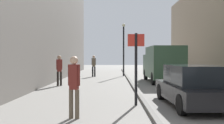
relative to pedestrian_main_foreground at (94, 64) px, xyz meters
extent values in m
plane|color=gray|center=(1.31, -7.94, -1.08)|extent=(80.00, 80.00, 0.00)
cube|color=slate|center=(-3.36, -7.94, 3.83)|extent=(2.16, 40.00, 9.81)
cube|color=#615F5B|center=(2.89, -7.94, -1.02)|extent=(0.16, 40.00, 0.12)
cylinder|color=black|center=(0.09, 0.01, -0.64)|extent=(0.13, 0.13, 0.88)
cylinder|color=black|center=(-0.09, -0.01, -0.64)|extent=(0.13, 0.13, 0.88)
cube|color=brown|center=(0.00, 0.00, 0.17)|extent=(0.26, 0.22, 0.75)
cylinder|color=brown|center=(0.13, 0.01, 0.23)|extent=(0.10, 0.10, 0.64)
cylinder|color=brown|center=(-0.13, -0.01, 0.23)|extent=(0.10, 0.10, 0.64)
sphere|color=tan|center=(0.00, 0.00, 0.67)|extent=(0.24, 0.24, 0.24)
cylinder|color=brown|center=(0.55, -15.35, -0.67)|extent=(0.12, 0.12, 0.83)
cylinder|color=brown|center=(0.73, -15.38, -0.67)|extent=(0.12, 0.12, 0.83)
cube|color=maroon|center=(0.64, -15.37, 0.10)|extent=(0.26, 0.23, 0.71)
cylinder|color=maroon|center=(0.51, -15.35, 0.16)|extent=(0.10, 0.10, 0.60)
cylinder|color=maroon|center=(0.76, -15.39, 0.16)|extent=(0.10, 0.10, 0.60)
sphere|color=tan|center=(0.64, -15.37, 0.57)|extent=(0.23, 0.23, 0.23)
cylinder|color=black|center=(-1.43, -7.13, -0.65)|extent=(0.13, 0.13, 0.86)
cylinder|color=black|center=(-1.61, -7.19, -0.65)|extent=(0.13, 0.13, 0.86)
cube|color=maroon|center=(-1.52, -7.16, 0.15)|extent=(0.29, 0.27, 0.73)
cylinder|color=maroon|center=(-1.40, -7.12, 0.20)|extent=(0.10, 0.10, 0.62)
cylinder|color=maroon|center=(-1.65, -7.20, 0.20)|extent=(0.10, 0.10, 0.62)
sphere|color=#9E755B|center=(-1.52, -7.16, 0.63)|extent=(0.24, 0.24, 0.24)
cube|color=#335138|center=(5.14, -5.49, 0.30)|extent=(2.05, 3.81, 2.09)
cube|color=#335138|center=(5.12, -2.86, 0.04)|extent=(2.04, 1.49, 1.57)
cube|color=black|center=(5.12, -2.34, 0.39)|extent=(1.70, 0.05, 0.69)
cylinder|color=black|center=(4.21, -3.01, -0.68)|extent=(0.22, 0.80, 0.80)
cylinder|color=black|center=(6.04, -3.00, -0.68)|extent=(0.22, 0.80, 0.80)
cylinder|color=black|center=(4.23, -6.70, -0.68)|extent=(0.22, 0.80, 0.80)
cylinder|color=black|center=(6.06, -6.69, -0.68)|extent=(0.22, 0.80, 0.80)
cube|color=black|center=(4.57, -13.50, -0.59)|extent=(1.95, 4.26, 0.55)
cube|color=black|center=(4.57, -13.50, 0.03)|extent=(1.60, 2.57, 0.68)
cylinder|color=black|center=(3.69, -12.10, -0.76)|extent=(0.22, 0.65, 0.64)
cylinder|color=black|center=(5.33, -12.04, -0.76)|extent=(0.22, 0.65, 0.64)
cylinder|color=black|center=(3.80, -14.96, -0.76)|extent=(0.22, 0.65, 0.64)
cylinder|color=black|center=(2.57, -13.37, 0.22)|extent=(0.10, 0.10, 2.60)
cube|color=red|center=(2.57, -13.37, 1.27)|extent=(0.60, 0.10, 0.44)
cylinder|color=black|center=(2.66, 0.75, 1.17)|extent=(0.14, 0.14, 4.50)
sphere|color=beige|center=(2.66, 0.75, 3.54)|extent=(0.28, 0.28, 0.28)
camera|label=1|loc=(1.76, -22.61, 0.67)|focal=41.20mm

